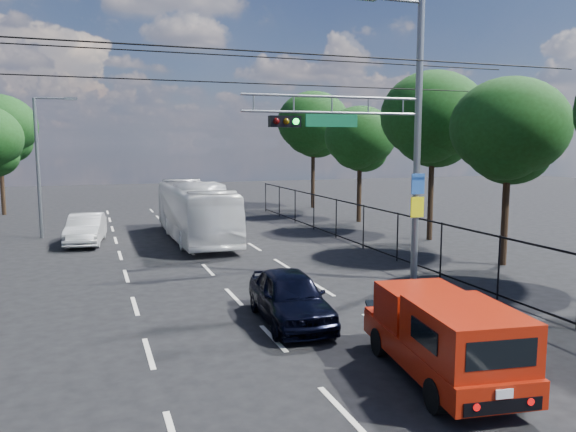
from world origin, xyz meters
name	(u,v)px	position (x,y,z in m)	size (l,w,h in m)	color
ground	(342,410)	(0.00, 0.00, 0.00)	(120.00, 120.00, 0.00)	black
lane_markings	(198,260)	(0.00, 14.00, 0.01)	(6.12, 38.00, 0.01)	beige
signal_mast	(386,129)	(5.28, 7.99, 5.24)	(6.43, 0.39, 9.50)	slate
streetlight_left	(41,160)	(-6.33, 22.00, 3.94)	(2.09, 0.22, 7.08)	slate
utility_wires	(224,64)	(0.00, 8.83, 7.23)	(22.00, 5.04, 0.74)	black
fence_right	(383,232)	(7.60, 12.17, 1.03)	(0.06, 34.03, 2.00)	black
tree_right_b	(509,136)	(11.22, 9.02, 5.06)	(4.50, 4.50, 7.31)	black
tree_right_c	(433,124)	(11.82, 15.02, 5.73)	(5.10, 5.10, 8.29)	black
tree_right_d	(360,142)	(11.42, 22.02, 4.85)	(4.32, 4.32, 7.02)	black
tree_right_e	(313,127)	(11.62, 30.02, 5.94)	(5.28, 5.28, 8.58)	black
red_pickup	(443,335)	(2.49, 0.56, 0.94)	(2.32, 4.89, 1.75)	black
navy_hatchback	(290,297)	(0.82, 5.06, 0.70)	(1.65, 4.11, 1.40)	black
white_bus	(195,211)	(0.80, 18.97, 1.43)	(2.41, 10.28, 2.86)	silver
white_van	(86,229)	(-4.36, 19.52, 0.71)	(1.51, 4.32, 1.42)	silver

